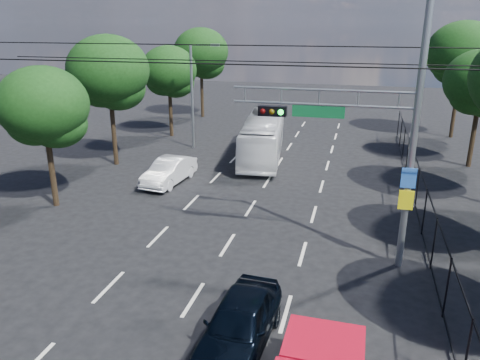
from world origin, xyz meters
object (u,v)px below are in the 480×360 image
(signal_mast, at_px, (377,122))
(navy_hatchback, at_px, (239,323))
(white_bus, at_px, (263,137))
(white_van, at_px, (169,171))

(signal_mast, height_order, navy_hatchback, signal_mast)
(navy_hatchback, xyz_separation_m, white_bus, (-3.27, 18.60, 0.64))
(white_van, bearing_deg, signal_mast, -25.89)
(white_bus, xyz_separation_m, white_van, (-3.91, -6.34, -0.66))
(navy_hatchback, relative_size, white_van, 1.01)
(signal_mast, bearing_deg, white_van, 148.22)
(signal_mast, distance_m, white_bus, 14.92)
(signal_mast, relative_size, navy_hatchback, 2.27)
(signal_mast, xyz_separation_m, navy_hatchback, (-3.28, -5.77, -4.53))
(white_bus, relative_size, white_van, 2.33)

